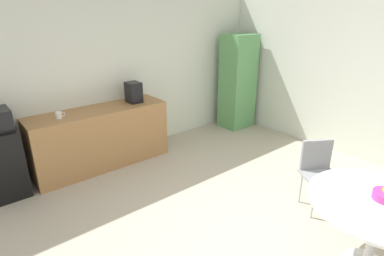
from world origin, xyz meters
TOP-DOWN VIEW (x-y plane):
  - ground_plane at (0.00, 0.00)m, footprint 6.00×6.00m
  - wall_back at (0.00, 3.00)m, footprint 6.00×0.10m
  - counter_block at (-0.33, 2.65)m, footprint 2.03×0.60m
  - locker_cabinet at (2.55, 2.55)m, footprint 0.60×0.50m
  - round_table at (0.69, -0.89)m, footprint 1.22×1.22m
  - chair_gray at (1.24, -0.01)m, footprint 0.58×0.58m
  - mug_white at (-0.90, 2.59)m, footprint 0.13×0.08m
  - coffee_maker at (0.27, 2.65)m, footprint 0.20×0.24m

SIDE VIEW (x-z plane):
  - ground_plane at x=0.00m, z-range 0.00..0.00m
  - counter_block at x=-0.33m, z-range 0.00..0.90m
  - chair_gray at x=1.24m, z-range 0.11..0.94m
  - round_table at x=0.69m, z-range 0.25..0.98m
  - locker_cabinet at x=2.55m, z-range 0.00..1.84m
  - mug_white at x=-0.90m, z-range 0.90..1.00m
  - coffee_maker at x=0.27m, z-range 0.90..1.22m
  - wall_back at x=0.00m, z-range 0.00..2.60m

